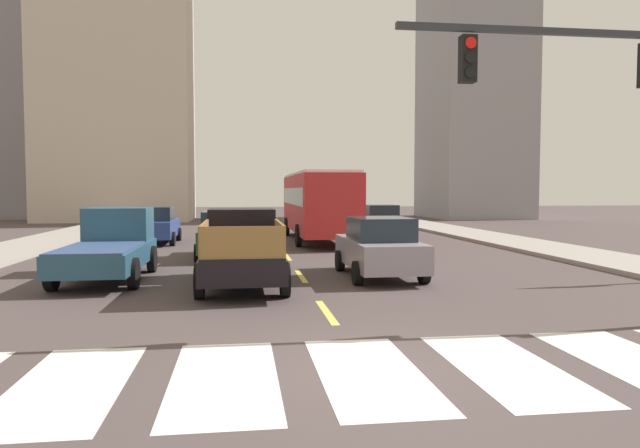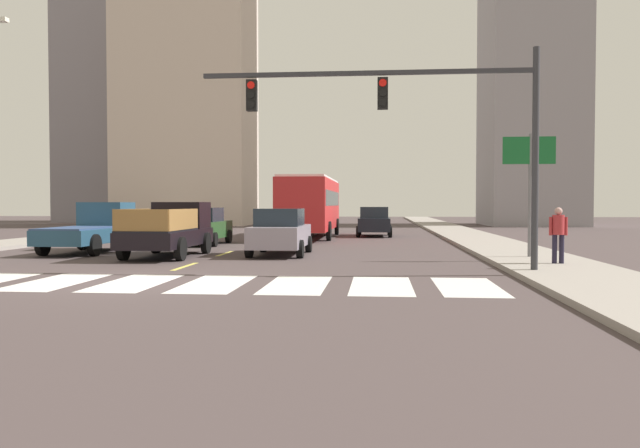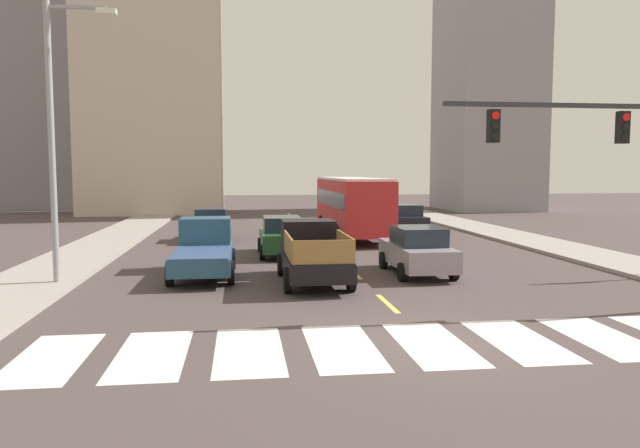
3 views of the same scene
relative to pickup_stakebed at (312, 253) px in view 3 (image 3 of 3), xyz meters
name	(u,v)px [view 3 (image 3 of 3)]	position (x,y,z in m)	size (l,w,h in m)	color
ground_plane	(432,344)	(1.69, -7.81, -0.94)	(160.00, 160.00, 0.00)	#473B3C
sidewalk_right	(524,239)	(12.59, 10.19, -0.86)	(3.15, 110.00, 0.15)	gray
sidewalk_left	(100,246)	(-9.21, 10.19, -0.86)	(3.15, 110.00, 0.15)	gray
crosswalk_stripe_0	(50,358)	(-6.15, -7.81, -0.93)	(1.41, 3.46, 0.01)	silver
crosswalk_stripe_1	(152,354)	(-4.19, -7.81, -0.93)	(1.41, 3.46, 0.01)	silver
crosswalk_stripe_2	(249,351)	(-2.23, -7.81, -0.93)	(1.41, 3.46, 0.01)	silver
crosswalk_stripe_3	(342,347)	(-0.27, -7.81, -0.93)	(1.41, 3.46, 0.01)	silver
crosswalk_stripe_4	(432,344)	(1.69, -7.81, -0.93)	(1.41, 3.46, 0.01)	silver
crosswalk_stripe_5	(518,340)	(3.65, -7.81, -0.93)	(1.41, 3.46, 0.01)	silver
crosswalk_stripe_6	(601,337)	(5.61, -7.81, -0.93)	(1.41, 3.46, 0.01)	silver
lane_dash_0	(387,303)	(1.69, -3.81, -0.93)	(0.16, 2.40, 0.01)	#D8CA53
lane_dash_1	(354,273)	(1.69, 1.19, -0.93)	(0.16, 2.40, 0.01)	#D8CA53
lane_dash_2	(334,254)	(1.69, 6.19, -0.93)	(0.16, 2.40, 0.01)	#D8CA53
lane_dash_3	(319,241)	(1.69, 11.19, -0.93)	(0.16, 2.40, 0.01)	#D8CA53
lane_dash_4	(309,232)	(1.69, 16.19, -0.93)	(0.16, 2.40, 0.01)	#D8CA53
lane_dash_5	(301,225)	(1.69, 21.19, -0.93)	(0.16, 2.40, 0.01)	#D8CA53
lane_dash_6	(294,219)	(1.69, 26.19, -0.93)	(0.16, 2.40, 0.01)	#D8CA53
lane_dash_7	(289,214)	(1.69, 31.19, -0.93)	(0.16, 2.40, 0.01)	#D8CA53
pickup_stakebed	(312,253)	(0.00, 0.00, 0.00)	(2.18, 5.20, 1.96)	black
pickup_dark	(204,249)	(-3.69, 1.65, -0.02)	(2.18, 5.20, 1.96)	navy
city_bus	(352,202)	(3.73, 12.93, 1.02)	(2.72, 10.80, 3.32)	red
sedan_near_right	(417,251)	(3.89, 0.75, -0.08)	(2.02, 4.40, 1.72)	gray
sedan_near_left	(211,224)	(-3.96, 12.52, -0.08)	(2.02, 4.40, 1.72)	navy
sedan_mid	(405,219)	(7.28, 14.74, -0.08)	(2.02, 4.40, 1.72)	black
sedan_far	(282,236)	(-0.61, 6.25, -0.08)	(2.02, 4.40, 1.72)	#224A23
streetlight_left	(56,131)	(-8.12, 0.05, 4.03)	(2.20, 0.28, 9.00)	gray
block_mid_left	(59,93)	(-20.11, 43.33, 10.45)	(11.05, 8.51, 22.77)	gray
block_low_left	(152,63)	(-9.88, 34.23, 12.02)	(11.74, 7.68, 25.90)	beige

